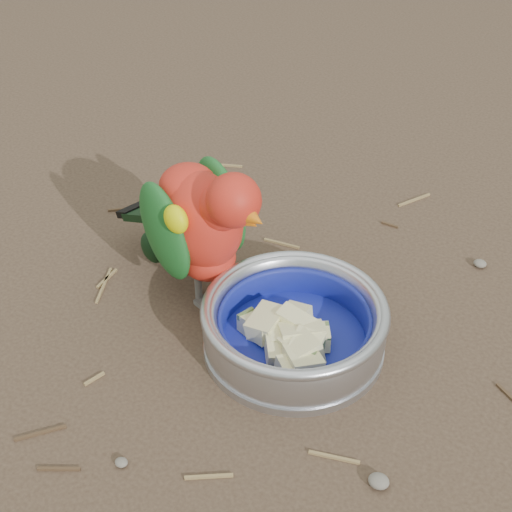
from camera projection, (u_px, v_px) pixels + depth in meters
The scene contains 6 objects.
ground at pixel (257, 397), 0.81m from camera, with size 60.00×60.00×0.00m, color #493729.
food_bowl at pixel (294, 343), 0.86m from camera, with size 0.20×0.20×0.02m, color #B2B2BA.
bowl_wall at pixel (294, 323), 0.84m from camera, with size 0.20×0.20×0.04m, color #B2B2BA, non-canonical shape.
fruit_wedges at pixel (294, 328), 0.85m from camera, with size 0.12×0.12×0.03m, color beige, non-canonical shape.
lory_parrot at pixel (202, 232), 0.88m from camera, with size 0.11×0.23×0.18m, color red, non-canonical shape.
ground_debris at pixel (243, 382), 0.82m from camera, with size 0.90×0.80×0.01m, color olive, non-canonical shape.
Camera 1 is at (0.26, -0.49, 0.61)m, focal length 55.00 mm.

